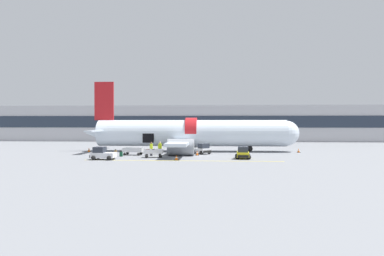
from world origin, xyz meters
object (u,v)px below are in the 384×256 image
(baggage_tug_rear, at_px, (202,149))
(ground_crew_loader_b, at_px, (160,148))
(suitcase_on_tarmac_upright, at_px, (121,154))
(airplane, at_px, (189,134))
(baggage_tug_lead, at_px, (102,154))
(ground_crew_driver, at_px, (151,148))
(ground_crew_loader_a, at_px, (151,149))
(baggage_tug_mid, at_px, (243,154))
(baggage_cart_loading, at_px, (133,152))
(suitcase_on_tarmac_spare, at_px, (116,153))
(baggage_cart_queued, at_px, (154,153))

(baggage_tug_rear, distance_m, ground_crew_loader_b, 6.06)
(baggage_tug_rear, height_order, suitcase_on_tarmac_upright, baggage_tug_rear)
(airplane, height_order, baggage_tug_lead, airplane)
(baggage_tug_lead, bearing_deg, ground_crew_driver, 59.00)
(airplane, relative_size, ground_crew_loader_a, 18.03)
(baggage_tug_mid, xyz_separation_m, baggage_tug_rear, (-5.19, 6.36, -0.01))
(ground_crew_loader_a, bearing_deg, ground_crew_loader_b, 62.00)
(baggage_cart_loading, height_order, ground_crew_loader_a, ground_crew_loader_a)
(baggage_cart_loading, xyz_separation_m, suitcase_on_tarmac_upright, (-1.12, -2.19, -0.16))
(airplane, distance_m, baggage_tug_lead, 16.08)
(airplane, xyz_separation_m, ground_crew_loader_b, (-3.62, -5.97, -1.81))
(ground_crew_loader_b, bearing_deg, baggage_tug_lead, -131.03)
(baggage_cart_loading, height_order, ground_crew_loader_b, ground_crew_loader_b)
(baggage_cart_loading, bearing_deg, suitcase_on_tarmac_upright, -117.01)
(suitcase_on_tarmac_spare, bearing_deg, baggage_tug_rear, 10.07)
(baggage_cart_loading, bearing_deg, baggage_tug_lead, -111.14)
(baggage_tug_rear, height_order, ground_crew_driver, ground_crew_driver)
(ground_crew_loader_a, xyz_separation_m, ground_crew_driver, (-0.48, 2.44, -0.13))
(baggage_cart_loading, relative_size, baggage_cart_queued, 1.07)
(ground_crew_loader_a, relative_size, suitcase_on_tarmac_upright, 2.50)
(baggage_cart_loading, distance_m, ground_crew_driver, 2.67)
(airplane, relative_size, ground_crew_driver, 20.88)
(ground_crew_loader_a, distance_m, suitcase_on_tarmac_upright, 4.04)
(baggage_tug_lead, distance_m, baggage_cart_queued, 6.47)
(airplane, height_order, baggage_tug_mid, airplane)
(baggage_tug_mid, distance_m, suitcase_on_tarmac_spare, 17.65)
(baggage_tug_rear, bearing_deg, suitcase_on_tarmac_spare, -169.93)
(baggage_tug_lead, bearing_deg, baggage_tug_mid, 6.48)
(ground_crew_loader_b, relative_size, ground_crew_driver, 1.13)
(baggage_tug_rear, xyz_separation_m, baggage_cart_queued, (-6.00, -5.39, -0.10))
(baggage_cart_loading, distance_m, suitcase_on_tarmac_upright, 2.47)
(ground_crew_loader_a, distance_m, ground_crew_loader_b, 1.92)
(baggage_tug_lead, relative_size, baggage_cart_loading, 0.81)
(airplane, relative_size, suitcase_on_tarmac_spare, 44.16)
(airplane, height_order, ground_crew_loader_b, airplane)
(baggage_tug_rear, relative_size, baggage_cart_loading, 0.75)
(baggage_tug_mid, height_order, baggage_tug_rear, baggage_tug_mid)
(ground_crew_loader_b, bearing_deg, baggage_cart_queued, -91.97)
(baggage_tug_mid, xyz_separation_m, baggage_cart_loading, (-14.63, 4.14, -0.17))
(baggage_tug_rear, height_order, baggage_cart_queued, baggage_tug_rear)
(baggage_tug_rear, relative_size, suitcase_on_tarmac_spare, 3.66)
(airplane, bearing_deg, baggage_tug_mid, -55.55)
(baggage_tug_mid, bearing_deg, suitcase_on_tarmac_spare, 166.11)
(ground_crew_loader_b, bearing_deg, ground_crew_driver, 151.62)
(baggage_tug_lead, distance_m, suitcase_on_tarmac_upright, 4.08)
(baggage_cart_queued, xyz_separation_m, ground_crew_loader_a, (-0.77, 2.21, 0.44))
(ground_crew_driver, bearing_deg, baggage_cart_queued, -74.98)
(ground_crew_loader_a, height_order, ground_crew_loader_b, ground_crew_loader_a)
(baggage_tug_lead, distance_m, ground_crew_driver, 8.81)
(suitcase_on_tarmac_upright, bearing_deg, airplane, 46.94)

